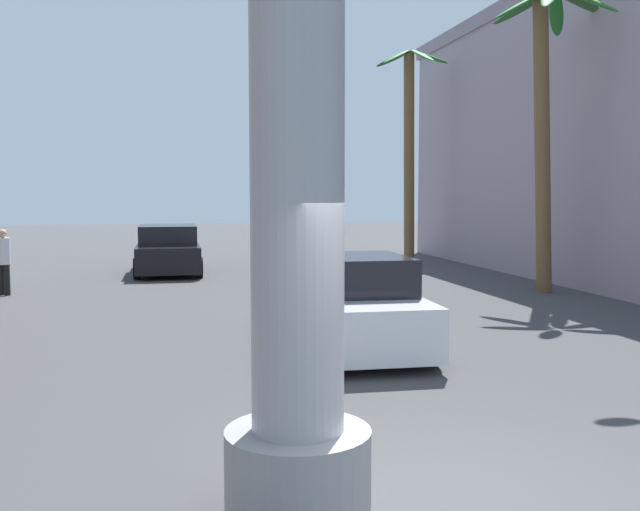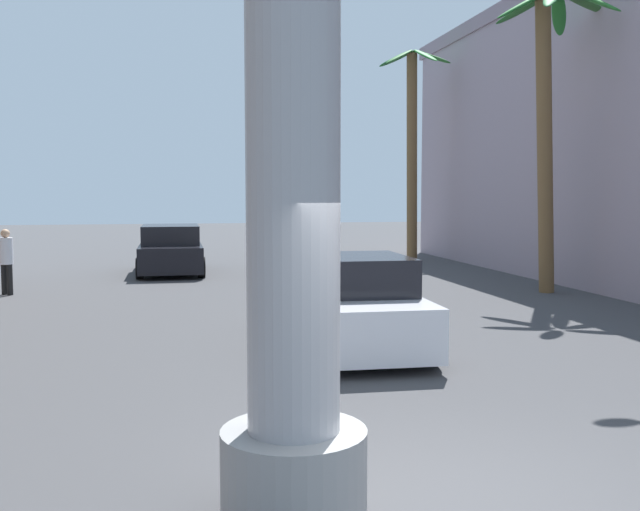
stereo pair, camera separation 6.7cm
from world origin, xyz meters
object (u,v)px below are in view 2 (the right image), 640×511
object	(u,v)px
palm_tree_far_right	(412,138)
palm_tree_mid_right	(548,108)
car_far	(171,250)
pedestrian_far_left	(6,257)
car_lead	(349,305)

from	to	relation	value
palm_tree_far_right	palm_tree_mid_right	world-z (taller)	palm_tree_far_right
car_far	pedestrian_far_left	size ratio (longest dim) A/B	2.67
car_far	palm_tree_far_right	distance (m)	10.23
palm_tree_mid_right	pedestrian_far_left	bearing A→B (deg)	169.56
car_far	pedestrian_far_left	bearing A→B (deg)	-133.02
pedestrian_far_left	palm_tree_far_right	bearing A→B (deg)	27.72
car_lead	palm_tree_far_right	size ratio (longest dim) A/B	0.58
palm_tree_far_right	palm_tree_mid_right	bearing A→B (deg)	-87.74
palm_tree_far_right	pedestrian_far_left	xyz separation A→B (m)	(-13.16, -6.92, -3.71)
car_lead	car_far	bearing A→B (deg)	103.77
car_lead	car_far	size ratio (longest dim) A/B	1.04
car_far	palm_tree_far_right	bearing A→B (deg)	15.65
car_lead	palm_tree_mid_right	bearing A→B (deg)	39.00
palm_tree_far_right	car_lead	bearing A→B (deg)	-112.64
palm_tree_far_right	pedestrian_far_left	bearing A→B (deg)	-152.28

